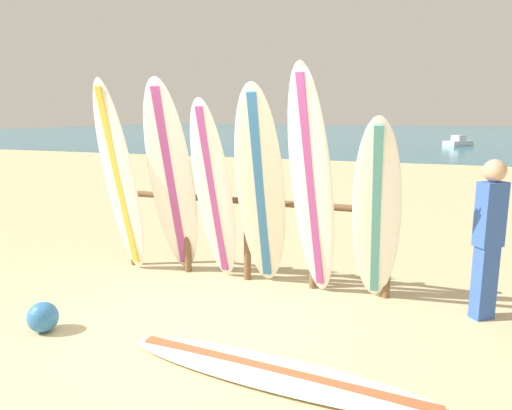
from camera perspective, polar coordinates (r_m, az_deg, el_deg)
name	(u,v)px	position (r m, az deg, el deg)	size (l,w,h in m)	color
ground_plane	(179,342)	(4.57, -9.23, -15.94)	(120.00, 120.00, 0.00)	#CCB784
ocean_water	(422,132)	(61.58, 19.27, 8.23)	(120.00, 80.00, 0.01)	teal
surfboard_rack	(247,224)	(5.89, -1.05, -2.31)	(3.50, 0.09, 1.15)	brown
surfboard_leaning_far_left	(120,180)	(6.24, -16.04, 2.96)	(0.59, 0.67, 2.49)	white
surfboard_leaning_left	(172,181)	(5.95, -10.08, 2.81)	(0.68, 0.92, 2.48)	white
surfboard_leaning_center_left	(214,194)	(5.66, -5.08, 1.34)	(0.47, 0.76, 2.25)	white
surfboard_leaning_center	(261,191)	(5.37, 0.55, 1.65)	(0.66, 0.97, 2.39)	white
surfboard_leaning_center_right	(312,187)	(5.11, 6.72, 2.13)	(0.57, 0.89, 2.57)	white
surfboard_leaning_right	(376,215)	(5.06, 14.26, -1.18)	(0.56, 0.90, 2.06)	white
surfboard_lying_on_sand	(276,373)	(3.98, 2.42, -19.54)	(2.74, 0.71, 0.08)	white
beachgoer_standing	(489,233)	(5.24, 26.17, -3.04)	(0.31, 0.30, 1.63)	#3359B2
small_boat_offshore	(458,142)	(35.07, 23.11, 6.95)	(2.00, 2.31, 0.71)	silver
beach_ball	(43,317)	(5.08, -24.22, -12.18)	(0.29, 0.29, 0.29)	#3372B2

